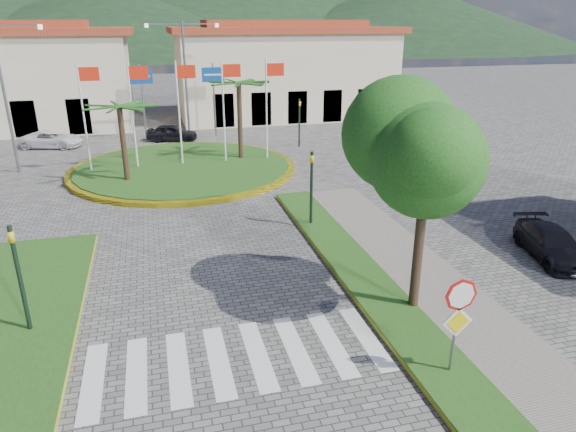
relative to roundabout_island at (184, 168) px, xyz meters
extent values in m
cube|color=gray|center=(6.00, -20.00, -0.09)|extent=(4.00, 28.00, 0.15)
cube|color=#264B15|center=(4.80, -20.00, -0.08)|extent=(1.60, 28.00, 0.18)
cube|color=silver|center=(0.00, -18.00, -0.16)|extent=(8.00, 3.00, 0.01)
cylinder|color=yellow|center=(0.00, 0.00, -0.05)|extent=(12.70, 12.70, 0.24)
cylinder|color=#264B15|center=(0.00, 0.00, -0.02)|extent=(12.00, 12.00, 0.30)
cylinder|color=black|center=(-3.00, -2.00, 1.86)|extent=(0.28, 0.28, 4.05)
cylinder|color=black|center=(3.50, 1.00, 2.17)|extent=(0.28, 0.28, 4.68)
cylinder|color=silver|center=(-5.00, 0.50, 2.83)|extent=(0.10, 0.10, 6.00)
cube|color=red|center=(-4.45, 0.50, 5.23)|extent=(1.00, 0.03, 0.70)
cylinder|color=silver|center=(-2.50, 0.50, 2.83)|extent=(0.10, 0.10, 6.00)
cube|color=red|center=(-1.95, 0.50, 5.23)|extent=(1.00, 0.03, 0.70)
cylinder|color=silver|center=(0.00, 0.50, 2.83)|extent=(0.10, 0.10, 6.00)
cube|color=red|center=(0.55, 0.50, 5.23)|extent=(1.00, 0.03, 0.70)
cylinder|color=silver|center=(2.50, 0.50, 2.83)|extent=(0.10, 0.10, 6.00)
cube|color=red|center=(3.05, 0.50, 5.23)|extent=(1.00, 0.03, 0.70)
cylinder|color=silver|center=(5.00, 0.50, 2.83)|extent=(0.10, 0.10, 6.00)
cube|color=red|center=(5.55, 0.50, 5.23)|extent=(1.00, 0.03, 0.70)
cylinder|color=slate|center=(4.90, -20.00, 1.08)|extent=(0.07, 0.07, 2.50)
cylinder|color=red|center=(4.90, -20.05, 2.08)|extent=(0.80, 0.03, 0.80)
cube|color=yellow|center=(4.90, -20.06, 1.38)|extent=(0.78, 0.03, 0.78)
cylinder|color=black|center=(5.50, -17.00, 2.03)|extent=(0.28, 0.28, 4.40)
ellipsoid|color=#1A4813|center=(5.50, -17.00, 5.03)|extent=(3.60, 3.60, 3.20)
cylinder|color=black|center=(-5.20, -15.50, 1.43)|extent=(0.12, 0.12, 3.20)
imported|color=gold|center=(-5.20, -15.50, 2.43)|extent=(0.15, 0.18, 0.90)
cylinder|color=black|center=(4.50, -10.00, 1.43)|extent=(0.12, 0.12, 3.20)
imported|color=gold|center=(4.50, -10.00, 2.43)|extent=(0.15, 0.18, 0.90)
cylinder|color=black|center=(8.00, 4.00, 1.43)|extent=(0.12, 0.12, 3.20)
imported|color=gold|center=(8.00, 4.00, 2.43)|extent=(0.18, 0.15, 0.90)
cylinder|color=slate|center=(-2.00, 9.00, 2.43)|extent=(0.12, 0.12, 5.20)
cube|color=#0D3F96|center=(-2.00, 8.94, 4.23)|extent=(1.60, 0.05, 1.00)
cylinder|color=slate|center=(3.00, 9.00, 2.43)|extent=(0.12, 0.12, 5.20)
cube|color=#0D3F96|center=(3.00, 8.94, 4.23)|extent=(1.60, 0.05, 1.00)
cylinder|color=slate|center=(1.00, 8.00, 3.83)|extent=(0.16, 0.16, 8.00)
cube|color=slate|center=(-0.20, 8.00, 7.63)|extent=(2.40, 0.08, 0.08)
cube|color=slate|center=(2.20, 8.00, 7.63)|extent=(2.40, 0.08, 0.08)
cylinder|color=slate|center=(-9.00, 2.00, 3.83)|extent=(0.16, 0.16, 8.00)
cube|color=slate|center=(-7.80, 2.00, 7.63)|extent=(2.40, 0.08, 0.08)
cube|color=beige|center=(10.00, 16.00, 3.33)|extent=(18.00, 9.00, 7.00)
cube|color=#98341D|center=(10.00, 16.00, 7.08)|extent=(19.08, 9.54, 0.50)
cube|color=#98341D|center=(10.00, 16.00, 7.58)|extent=(13.50, 4.95, 0.60)
cone|color=black|center=(70.00, 113.00, 8.83)|extent=(120.00, 120.00, 18.00)
cone|color=black|center=(-10.00, 108.00, 7.83)|extent=(110.00, 110.00, 16.00)
imported|color=silver|center=(-8.14, 8.00, 0.39)|extent=(4.34, 2.86, 1.11)
imported|color=black|center=(-0.20, 8.00, 0.42)|extent=(3.72, 2.33, 1.18)
imported|color=black|center=(7.00, 13.68, 0.50)|extent=(4.15, 1.59, 1.35)
imported|color=black|center=(12.00, -15.00, 0.37)|extent=(2.33, 4.00, 1.09)
camera|label=1|loc=(-1.46, -28.85, 7.87)|focal=32.00mm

